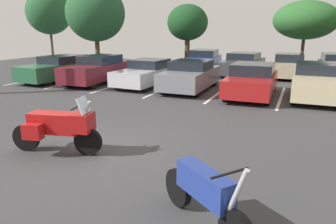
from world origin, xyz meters
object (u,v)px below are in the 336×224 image
Objects in this scene: car_maroon at (97,69)px; car_far_blue at (204,61)px; car_green at (60,68)px; car_champagne at (317,81)px; motorcycle_touring at (59,126)px; car_silver at (147,73)px; car_red at (252,80)px; motorcycle_second at (205,194)px; car_grey at (190,76)px; car_far_tan at (289,66)px; car_far_charcoal at (243,64)px.

car_far_blue is at bearing 57.86° from car_maroon.
car_champagne reaches higher than car_green.
car_silver is at bearing 103.85° from motorcycle_touring.
car_silver is 8.19m from car_champagne.
car_green is 5.50m from car_silver.
motorcycle_touring is 9.25m from car_red.
motorcycle_touring is at bearing -60.00° from car_maroon.
motorcycle_second is 0.40× the size of car_grey.
motorcycle_second is at bearing -91.40° from car_far_tan.
motorcycle_second is 11.29m from car_grey.
car_far_charcoal is (1.72, 15.20, 0.03)m from motorcycle_touring.
car_far_blue is at bearing 170.52° from car_far_charcoal.
car_maroon is at bearing -146.54° from car_far_tan.
car_far_blue is at bearing 137.44° from car_champagne.
motorcycle_touring is at bearing -96.45° from car_far_charcoal.
car_silver is at bearing 175.10° from car_grey.
car_red reaches higher than motorcycle_second.
car_grey is 0.88× the size of car_far_blue.
car_red is (3.25, 8.66, 0.04)m from motorcycle_touring.
motorcycle_second is 0.39× the size of car_red.
car_green is at bearing -151.91° from car_far_tan.
car_silver is at bearing -137.58° from car_far_tan.
car_green is 11.02m from car_red.
car_far_blue is at bearing 178.03° from car_far_tan.
car_red reaches higher than motorcycle_touring.
motorcycle_touring reaches higher than car_silver.
car_far_tan is at bearing 5.63° from car_far_charcoal.
car_maroon is (2.55, 0.12, 0.04)m from car_green.
car_maroon is 0.96× the size of car_far_blue.
car_far_blue is (-1.07, 15.66, 0.08)m from motorcycle_touring.
car_silver is 9.19m from car_far_tan.
car_grey is at bearing -177.94° from car_champagne.
car_grey is (0.23, 9.06, 0.03)m from motorcycle_touring.
car_far_tan reaches higher than motorcycle_second.
car_green is at bearing -177.25° from car_maroon.
motorcycle_second is at bearing -41.48° from car_green.
car_grey is (8.00, 0.13, -0.00)m from car_green.
motorcycle_touring is 9.06m from car_grey.
car_far_blue reaches higher than car_silver.
car_maroon is 5.45m from car_grey.
motorcycle_second is 0.38× the size of car_champagne.
car_champagne is 0.94× the size of car_far_charcoal.
car_far_blue reaches higher than car_grey.
car_far_tan is at bearing -1.97° from car_far_blue.
car_champagne is 9.46m from car_far_blue.
car_green is 1.03× the size of car_maroon.
car_grey is 5.68m from car_champagne.
car_grey is at bearing -123.65° from car_far_tan.
car_champagne is (5.67, 0.20, 0.04)m from car_grey.
car_far_charcoal is at bearing -9.48° from car_far_blue.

